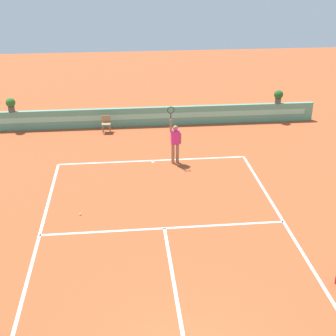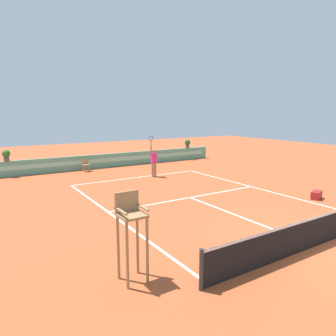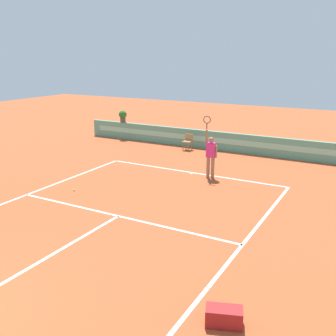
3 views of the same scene
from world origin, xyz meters
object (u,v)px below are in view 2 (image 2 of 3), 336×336
ball_kid_chair (86,164)px  tennis_player (154,160)px  umpire_chair (131,226)px  tennis_ball_near_baseline (125,200)px  gear_bag (316,195)px  potted_plant_far_left (6,155)px  potted_plant_far_right (187,143)px

ball_kid_chair → tennis_player: tennis_player is taller
umpire_chair → tennis_ball_near_baseline: bearing=67.2°
gear_bag → potted_plant_far_left: 17.77m
gear_bag → ball_kid_chair: bearing=119.0°
gear_bag → tennis_ball_near_baseline: gear_bag is taller
ball_kid_chair → potted_plant_far_left: 4.89m
umpire_chair → potted_plant_far_left: 15.18m
umpire_chair → potted_plant_far_left: bearing=95.0°
ball_kid_chair → gear_bag: size_ratio=1.21×
gear_bag → tennis_player: tennis_player is taller
potted_plant_far_left → potted_plant_far_right: 13.87m
ball_kid_chair → potted_plant_far_right: potted_plant_far_right is taller
tennis_player → potted_plant_far_right: tennis_player is taller
tennis_player → potted_plant_far_right: size_ratio=3.57×
tennis_ball_near_baseline → potted_plant_far_right: (9.91, 8.83, 1.38)m
gear_bag → tennis_player: 9.38m
tennis_player → ball_kid_chair: bearing=126.6°
ball_kid_chair → potted_plant_far_right: size_ratio=1.17×
tennis_ball_near_baseline → tennis_player: bearing=46.3°
umpire_chair → potted_plant_far_right: (12.56, 15.13, 0.07)m
umpire_chair → potted_plant_far_left: size_ratio=2.96×
potted_plant_far_right → ball_kid_chair: bearing=-175.4°
tennis_player → gear_bag: bearing=-65.2°
gear_bag → tennis_player: bearing=114.8°
umpire_chair → potted_plant_far_right: bearing=50.3°
tennis_ball_near_baseline → potted_plant_far_left: (-3.96, 8.83, 1.38)m
tennis_ball_near_baseline → potted_plant_far_left: potted_plant_far_left is taller
tennis_player → tennis_ball_near_baseline: tennis_player is taller
ball_kid_chair → gear_bag: (6.96, -12.58, -0.30)m
tennis_ball_near_baseline → potted_plant_far_left: size_ratio=0.09×
umpire_chair → potted_plant_far_left: umpire_chair is taller
ball_kid_chair → tennis_ball_near_baseline: bearing=-95.5°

